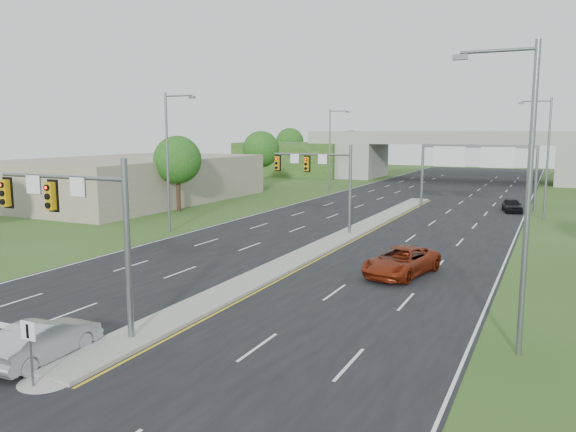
% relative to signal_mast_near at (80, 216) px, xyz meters
% --- Properties ---
extents(ground, '(240.00, 240.00, 0.00)m').
position_rel_signal_mast_near_xyz_m(ground, '(2.26, 0.07, -4.73)').
color(ground, '#2B4719').
rests_on(ground, ground).
extents(road, '(24.00, 160.00, 0.02)m').
position_rel_signal_mast_near_xyz_m(road, '(2.26, 35.07, -4.72)').
color(road, black).
rests_on(road, ground).
extents(median, '(2.00, 54.00, 0.16)m').
position_rel_signal_mast_near_xyz_m(median, '(2.26, 23.07, -4.63)').
color(median, gray).
rests_on(median, road).
extents(median_nose, '(2.00, 2.00, 0.16)m').
position_rel_signal_mast_near_xyz_m(median_nose, '(2.26, -3.93, -4.63)').
color(median_nose, gray).
rests_on(median_nose, road).
extents(lane_markings, '(23.72, 160.00, 0.01)m').
position_rel_signal_mast_near_xyz_m(lane_markings, '(1.66, 28.99, -4.70)').
color(lane_markings, gold).
rests_on(lane_markings, road).
extents(signal_mast_near, '(6.62, 0.60, 7.00)m').
position_rel_signal_mast_near_xyz_m(signal_mast_near, '(0.00, 0.00, 0.00)').
color(signal_mast_near, slate).
rests_on(signal_mast_near, ground).
extents(signal_mast_far, '(6.62, 0.60, 7.00)m').
position_rel_signal_mast_near_xyz_m(signal_mast_far, '(0.00, 25.00, 0.00)').
color(signal_mast_far, slate).
rests_on(signal_mast_far, ground).
extents(keep_right_sign, '(0.60, 0.13, 2.20)m').
position_rel_signal_mast_near_xyz_m(keep_right_sign, '(2.26, -4.45, -3.21)').
color(keep_right_sign, slate).
rests_on(keep_right_sign, ground).
extents(sign_gantry, '(11.58, 0.44, 6.67)m').
position_rel_signal_mast_near_xyz_m(sign_gantry, '(8.95, 44.99, 0.51)').
color(sign_gantry, slate).
rests_on(sign_gantry, ground).
extents(overpass, '(80.00, 14.00, 8.10)m').
position_rel_signal_mast_near_xyz_m(overpass, '(2.26, 80.07, -1.17)').
color(overpass, gray).
rests_on(overpass, ground).
extents(lightpole_l_mid, '(2.85, 0.25, 11.00)m').
position_rel_signal_mast_near_xyz_m(lightpole_l_mid, '(-11.03, 20.07, 1.38)').
color(lightpole_l_mid, slate).
rests_on(lightpole_l_mid, ground).
extents(lightpole_l_far, '(2.85, 0.25, 11.00)m').
position_rel_signal_mast_near_xyz_m(lightpole_l_far, '(-11.03, 55.07, 1.38)').
color(lightpole_l_far, slate).
rests_on(lightpole_l_far, ground).
extents(lightpole_r_near, '(2.85, 0.25, 11.00)m').
position_rel_signal_mast_near_xyz_m(lightpole_r_near, '(15.56, 5.07, 1.38)').
color(lightpole_r_near, slate).
rests_on(lightpole_r_near, ground).
extents(lightpole_r_far, '(2.85, 0.25, 11.00)m').
position_rel_signal_mast_near_xyz_m(lightpole_r_far, '(15.56, 40.07, 1.38)').
color(lightpole_r_far, slate).
rests_on(lightpole_r_far, ground).
extents(tree_l_near, '(4.80, 4.80, 7.60)m').
position_rel_signal_mast_near_xyz_m(tree_l_near, '(-17.74, 30.07, 0.45)').
color(tree_l_near, '#382316').
rests_on(tree_l_near, ground).
extents(tree_l_mid, '(5.20, 5.20, 8.12)m').
position_rel_signal_mast_near_xyz_m(tree_l_mid, '(-21.74, 55.07, 0.78)').
color(tree_l_mid, '#382316').
rests_on(tree_l_mid, ground).
extents(tree_back_a, '(6.00, 6.00, 8.85)m').
position_rel_signal_mast_near_xyz_m(tree_back_a, '(-35.74, 94.07, 1.11)').
color(tree_back_a, '#382316').
rests_on(tree_back_a, ground).
extents(tree_back_b, '(5.60, 5.60, 8.32)m').
position_rel_signal_mast_near_xyz_m(tree_back_b, '(-21.74, 94.07, 0.78)').
color(tree_back_b, '#382316').
rests_on(tree_back_b, ground).
extents(commercial_building, '(18.00, 30.00, 5.00)m').
position_rel_signal_mast_near_xyz_m(commercial_building, '(-27.74, 35.07, -2.23)').
color(commercial_building, gray).
rests_on(commercial_building, ground).
extents(car_silver, '(1.74, 4.40, 1.42)m').
position_rel_signal_mast_near_xyz_m(car_silver, '(0.76, -2.67, -3.99)').
color(car_silver, '#9B9EA2').
rests_on(car_silver, road).
extents(car_far_a, '(3.75, 6.05, 1.56)m').
position_rel_signal_mast_near_xyz_m(car_far_a, '(9.08, 14.40, -3.92)').
color(car_far_a, maroon).
rests_on(car_far_a, road).
extents(car_far_c, '(2.45, 4.26, 1.36)m').
position_rel_signal_mast_near_xyz_m(car_far_c, '(12.77, 44.03, -4.02)').
color(car_far_c, black).
rests_on(car_far_c, road).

